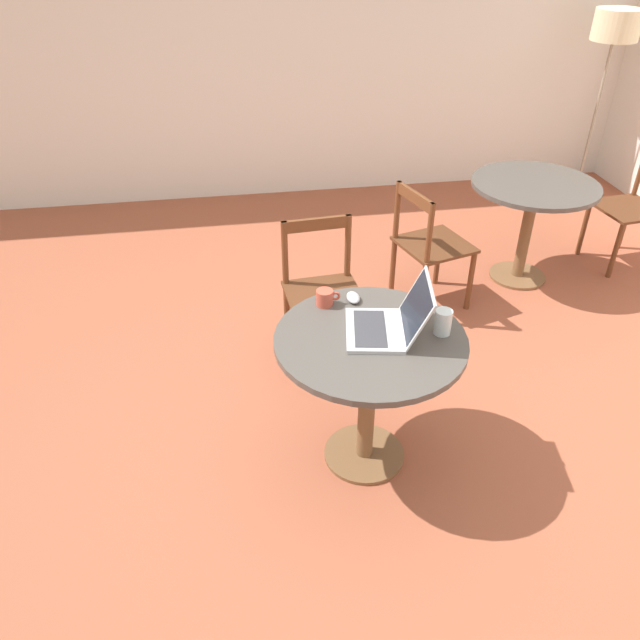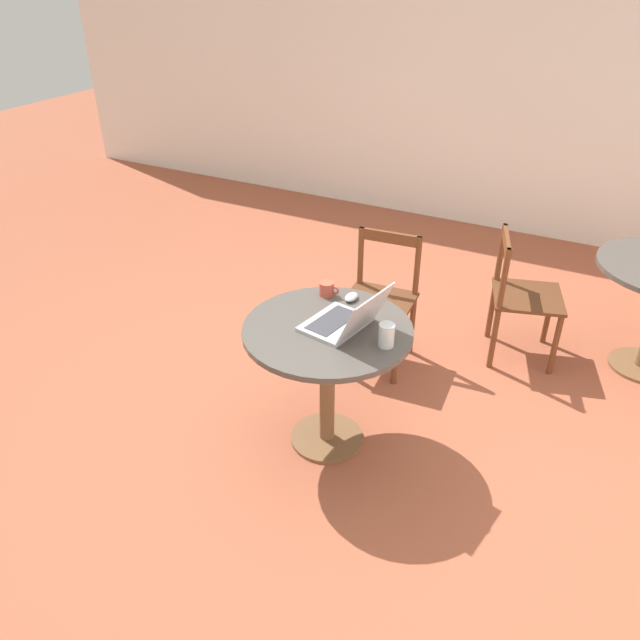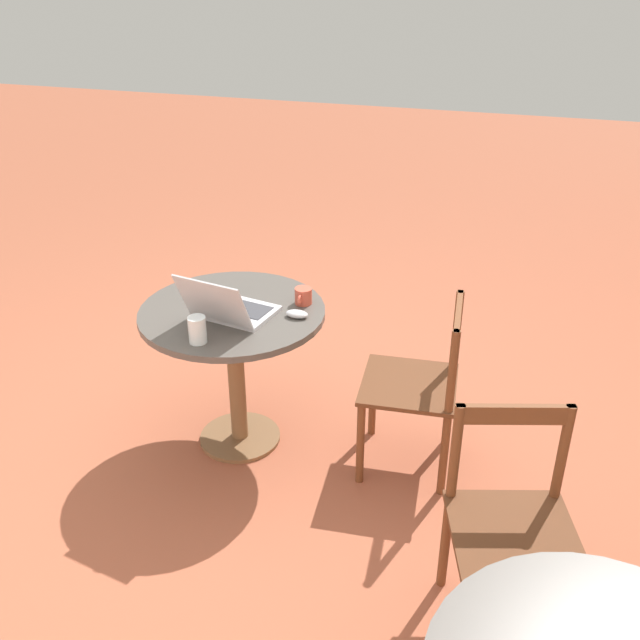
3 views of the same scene
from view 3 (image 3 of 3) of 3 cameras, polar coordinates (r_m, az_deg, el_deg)
ground_plane at (r=3.62m, az=-3.62°, el=-8.84°), size 16.00×16.00×0.00m
cafe_table_near at (r=3.27m, az=-6.91°, el=-1.38°), size 0.84×0.84×0.72m
chair_near_back at (r=3.20m, az=7.87°, el=-5.30°), size 0.45×0.45×0.82m
chair_mid_left at (r=2.58m, az=15.03°, el=-15.72°), size 0.52×0.52×0.82m
laptop at (r=3.11m, az=-7.25°, el=0.95°), size 0.40×0.38×0.24m
mouse at (r=3.11m, az=-1.86°, el=0.49°), size 0.06×0.10×0.03m
mug at (r=3.22m, az=-1.35°, el=1.93°), size 0.11×0.08×0.08m
drinking_glass at (r=2.94m, az=-9.79°, el=-0.78°), size 0.07×0.07×0.11m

